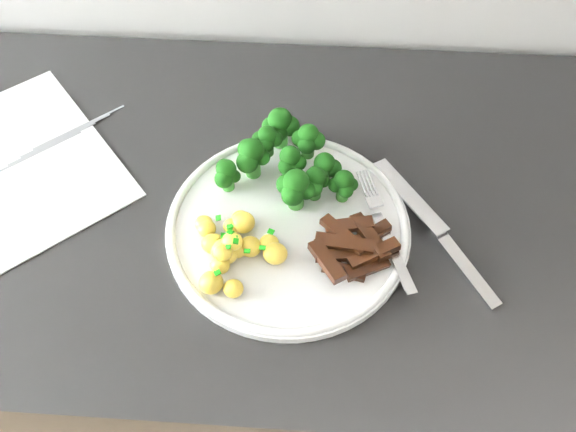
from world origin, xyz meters
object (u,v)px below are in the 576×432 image
(fork, at_px, (386,234))
(knife, at_px, (449,247))
(recipe_paper, at_px, (24,162))
(plate, at_px, (288,226))
(broccoli, at_px, (288,159))
(beef_strips, at_px, (353,247))
(counter, at_px, (234,339))
(potatoes, at_px, (232,247))

(fork, height_order, knife, fork)
(recipe_paper, bearing_deg, plate, -13.45)
(knife, bearing_deg, broccoli, 154.71)
(fork, bearing_deg, plate, 175.05)
(recipe_paper, height_order, plate, plate)
(plate, relative_size, beef_strips, 2.75)
(fork, bearing_deg, beef_strips, -150.63)
(knife, bearing_deg, fork, 174.01)
(counter, xyz_separation_m, recipe_paper, (-0.25, 0.04, 0.44))
(recipe_paper, xyz_separation_m, knife, (0.54, -0.10, 0.01))
(counter, xyz_separation_m, knife, (0.29, -0.06, 0.45))
(fork, bearing_deg, recipe_paper, 168.62)
(recipe_paper, bearing_deg, fork, -11.38)
(plate, xyz_separation_m, knife, (0.19, -0.02, 0.00))
(counter, relative_size, plate, 7.94)
(counter, height_order, potatoes, potatoes)
(plate, distance_m, potatoes, 0.08)
(recipe_paper, relative_size, knife, 1.69)
(beef_strips, distance_m, knife, 0.12)
(counter, relative_size, broccoli, 13.37)
(beef_strips, xyz_separation_m, knife, (0.11, 0.01, -0.01))
(broccoli, relative_size, fork, 0.99)
(beef_strips, bearing_deg, broccoli, 127.30)
(beef_strips, relative_size, knife, 0.51)
(counter, bearing_deg, broccoli, 16.15)
(plate, xyz_separation_m, beef_strips, (0.08, -0.03, 0.01))
(fork, bearing_deg, broccoli, 145.11)
(broccoli, distance_m, fork, 0.15)
(plate, relative_size, knife, 1.41)
(plate, bearing_deg, beef_strips, -22.91)
(beef_strips, bearing_deg, knife, 7.30)
(broccoli, height_order, beef_strips, broccoli)
(recipe_paper, height_order, knife, knife)
(potatoes, xyz_separation_m, beef_strips, (0.14, 0.01, -0.00))
(broccoli, xyz_separation_m, potatoes, (-0.06, -0.12, -0.02))
(broccoli, bearing_deg, knife, -25.29)
(counter, distance_m, beef_strips, 0.50)
(counter, distance_m, knife, 0.54)
(plate, distance_m, beef_strips, 0.08)
(broccoli, bearing_deg, recipe_paper, 178.32)
(recipe_paper, bearing_deg, broccoli, -1.68)
(fork, xyz_separation_m, knife, (0.07, -0.01, -0.01))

